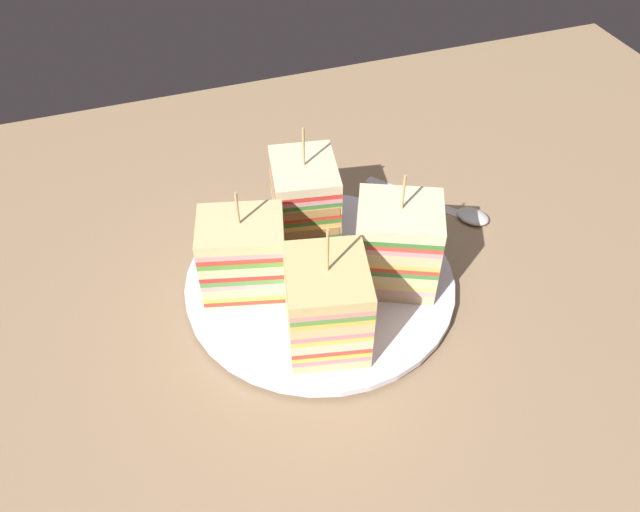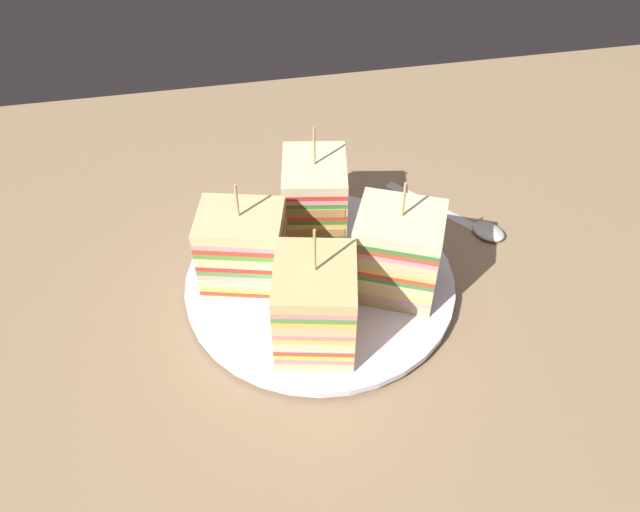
# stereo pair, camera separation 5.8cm
# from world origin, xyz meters

# --- Properties ---
(ground_plane) EXTENTS (1.22, 0.81, 0.02)m
(ground_plane) POSITION_xyz_m (0.00, 0.00, -0.01)
(ground_plane) COLOR #977959
(plate) EXTENTS (0.26, 0.26, 0.01)m
(plate) POSITION_xyz_m (0.00, 0.00, 0.01)
(plate) COLOR white
(plate) RESTS_ON ground_plane
(sandwich_wedge_0) EXTENTS (0.09, 0.08, 0.12)m
(sandwich_wedge_0) POSITION_xyz_m (-0.07, 0.01, 0.05)
(sandwich_wedge_0) COLOR beige
(sandwich_wedge_0) RESTS_ON plate
(sandwich_wedge_1) EXTENTS (0.08, 0.09, 0.13)m
(sandwich_wedge_1) POSITION_xyz_m (-0.02, -0.07, 0.05)
(sandwich_wedge_1) COLOR #D8BC80
(sandwich_wedge_1) RESTS_ON plate
(sandwich_wedge_2) EXTENTS (0.09, 0.09, 0.12)m
(sandwich_wedge_2) POSITION_xyz_m (0.07, -0.02, 0.06)
(sandwich_wedge_2) COLOR #D4B582
(sandwich_wedge_2) RESTS_ON plate
(sandwich_wedge_3) EXTENTS (0.07, 0.08, 0.12)m
(sandwich_wedge_3) POSITION_xyz_m (0.01, 0.07, 0.05)
(sandwich_wedge_3) COLOR #D8C585
(sandwich_wedge_3) RESTS_ON plate
(chip_pile) EXTENTS (0.06, 0.06, 0.02)m
(chip_pile) POSITION_xyz_m (-0.02, -0.02, 0.02)
(chip_pile) COLOR #E8CD7A
(chip_pile) RESTS_ON plate
(spoon) EXTENTS (0.11, 0.13, 0.01)m
(spoon) POSITION_xyz_m (0.18, 0.06, 0.00)
(spoon) COLOR silver
(spoon) RESTS_ON ground_plane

